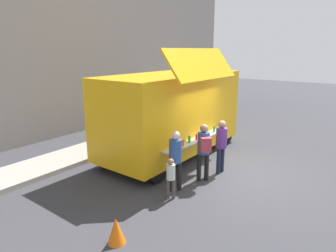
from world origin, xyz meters
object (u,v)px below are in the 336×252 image
object	(u,v)px
child_near_queue	(171,175)
traffic_cone_orange	(116,230)
trash_bin	(181,115)
customer_front_ordering	(221,142)
food_truck_main	(173,112)
customer_mid_with_backpack	(204,147)
customer_rear_waiting	(175,156)

from	to	relation	value
child_near_queue	traffic_cone_orange	bearing A→B (deg)	150.22
trash_bin	customer_front_ordering	size ratio (longest dim) A/B	0.58
traffic_cone_orange	customer_front_ordering	xyz separation A→B (m)	(4.38, -0.08, 0.72)
food_truck_main	trash_bin	bearing A→B (deg)	30.83
food_truck_main	customer_mid_with_backpack	world-z (taller)	food_truck_main
customer_mid_with_backpack	customer_rear_waiting	xyz separation A→B (m)	(-0.96, 0.31, -0.04)
food_truck_main	child_near_queue	size ratio (longest dim) A/B	5.29
customer_front_ordering	customer_mid_with_backpack	distance (m)	0.87
food_truck_main	child_near_queue	distance (m)	3.47
food_truck_main	trash_bin	xyz separation A→B (m)	(4.03, 2.32, -1.12)
traffic_cone_orange	child_near_queue	size ratio (longest dim) A/B	0.50
customer_rear_waiting	child_near_queue	size ratio (longest dim) A/B	1.54
traffic_cone_orange	trash_bin	xyz separation A→B (m)	(8.88, 4.39, 0.21)
traffic_cone_orange	customer_mid_with_backpack	world-z (taller)	customer_mid_with_backpack
traffic_cone_orange	customer_rear_waiting	distance (m)	2.68
food_truck_main	customer_front_ordering	distance (m)	2.29
trash_bin	child_near_queue	world-z (taller)	child_near_queue
trash_bin	customer_rear_waiting	distance (m)	7.52
traffic_cone_orange	child_near_queue	distance (m)	2.15
food_truck_main	trash_bin	size ratio (longest dim) A/B	5.95
food_truck_main	traffic_cone_orange	xyz separation A→B (m)	(-4.86, -2.07, -1.32)
customer_mid_with_backpack	customer_rear_waiting	distance (m)	1.01
child_near_queue	trash_bin	bearing A→B (deg)	-2.97
trash_bin	customer_front_ordering	bearing A→B (deg)	-135.19
customer_front_ordering	child_near_queue	xyz separation A→B (m)	(-2.27, 0.27, -0.35)
trash_bin	customer_mid_with_backpack	bearing A→B (deg)	-140.96
customer_front_ordering	customer_rear_waiting	bearing A→B (deg)	80.31
trash_bin	child_near_queue	xyz separation A→B (m)	(-6.78, -4.21, 0.17)
customer_front_ordering	child_near_queue	world-z (taller)	customer_front_ordering
food_truck_main	trash_bin	distance (m)	4.78
customer_mid_with_backpack	child_near_queue	size ratio (longest dim) A/B	1.56
traffic_cone_orange	customer_rear_waiting	world-z (taller)	customer_rear_waiting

